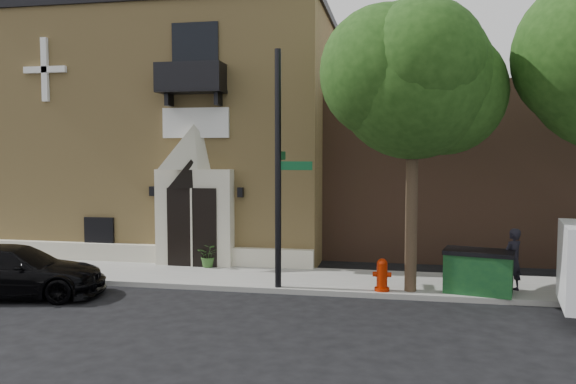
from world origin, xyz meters
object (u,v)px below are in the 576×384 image
Objects in this scene: fire_hydrant at (382,275)px; pedestrian_near at (513,260)px; black_sedan at (14,271)px; dumpster at (478,271)px; street_sign at (279,169)px.

pedestrian_near is (3.48, 0.62, 0.42)m from fire_hydrant.
black_sedan is at bearing -29.59° from pedestrian_near.
dumpster is at bearing -91.94° from black_sedan.
dumpster is (5.39, 0.36, -2.72)m from street_sign.
fire_hydrant is at bearing -90.92° from black_sedan.
pedestrian_near is (0.93, 0.35, 0.27)m from dumpster.
black_sedan reaches higher than dumpster.
pedestrian_near is at bearing 33.66° from dumpster.
pedestrian_near is (6.32, 0.71, -2.45)m from street_sign.
pedestrian_near is at bearing 6.76° from street_sign.
street_sign reaches higher than black_sedan.
dumpster is at bearing 6.13° from fire_hydrant.
pedestrian_near is (13.27, 2.55, 0.31)m from black_sedan.
street_sign reaches higher than pedestrian_near.
black_sedan is at bearing -156.83° from dumpster.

